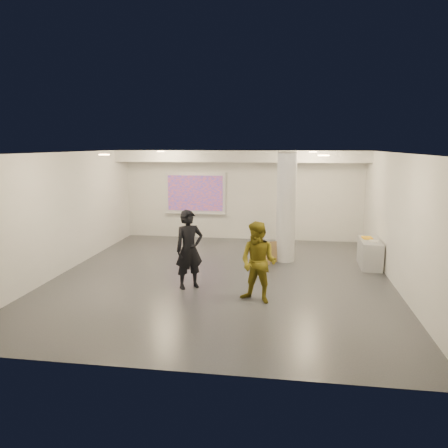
% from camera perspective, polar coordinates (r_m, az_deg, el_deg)
% --- Properties ---
extents(floor, '(8.00, 9.00, 0.01)m').
position_cam_1_polar(floor, '(10.68, -0.32, -6.99)').
color(floor, '#393C41').
rests_on(floor, ground).
extents(ceiling, '(8.00, 9.00, 0.01)m').
position_cam_1_polar(ceiling, '(10.20, -0.34, 9.31)').
color(ceiling, silver).
rests_on(ceiling, floor).
extents(wall_back, '(8.00, 0.01, 3.00)m').
position_cam_1_polar(wall_back, '(14.76, 2.37, 3.79)').
color(wall_back, silver).
rests_on(wall_back, floor).
extents(wall_front, '(8.00, 0.01, 3.00)m').
position_cam_1_polar(wall_front, '(6.03, -6.96, -5.95)').
color(wall_front, silver).
rests_on(wall_front, floor).
extents(wall_left, '(0.01, 9.00, 3.00)m').
position_cam_1_polar(wall_left, '(11.64, -20.19, 1.39)').
color(wall_left, silver).
rests_on(wall_left, floor).
extents(wall_right, '(0.01, 9.00, 3.00)m').
position_cam_1_polar(wall_right, '(10.50, 21.78, 0.37)').
color(wall_right, silver).
rests_on(wall_right, floor).
extents(soffit_band, '(8.00, 1.10, 0.36)m').
position_cam_1_polar(soffit_band, '(14.12, 2.17, 8.87)').
color(soffit_band, silver).
rests_on(soffit_band, ceiling).
extents(downlight_nw, '(0.22, 0.22, 0.02)m').
position_cam_1_polar(downlight_nw, '(13.13, -8.27, 9.35)').
color(downlight_nw, '#F8BC7B').
rests_on(downlight_nw, ceiling).
extents(downlight_ne, '(0.22, 0.22, 0.02)m').
position_cam_1_polar(downlight_ne, '(12.59, 11.54, 9.22)').
color(downlight_ne, '#F8BC7B').
rests_on(downlight_ne, ceiling).
extents(downlight_sw, '(0.22, 0.22, 0.02)m').
position_cam_1_polar(downlight_sw, '(9.37, -15.39, 8.73)').
color(downlight_sw, '#F8BC7B').
rests_on(downlight_sw, ceiling).
extents(downlight_se, '(0.22, 0.22, 0.02)m').
position_cam_1_polar(downlight_se, '(8.60, 12.87, 8.73)').
color(downlight_se, '#F8BC7B').
rests_on(downlight_se, ceiling).
extents(column, '(0.52, 0.52, 3.00)m').
position_cam_1_polar(column, '(11.99, 8.11, 2.17)').
color(column, silver).
rests_on(column, floor).
extents(projection_screen, '(2.10, 0.13, 1.42)m').
position_cam_1_polar(projection_screen, '(14.96, -3.77, 3.97)').
color(projection_screen, silver).
rests_on(projection_screen, wall_back).
extents(credenza, '(0.55, 1.24, 0.71)m').
position_cam_1_polar(credenza, '(12.15, 18.51, -3.66)').
color(credenza, '#A0A3A6').
rests_on(credenza, floor).
extents(papers_stack, '(0.30, 0.34, 0.02)m').
position_cam_1_polar(papers_stack, '(11.94, 18.96, -2.11)').
color(papers_stack, silver).
rests_on(papers_stack, credenza).
extents(postit_pad, '(0.27, 0.35, 0.03)m').
position_cam_1_polar(postit_pad, '(12.26, 18.19, -1.72)').
color(postit_pad, yellow).
rests_on(postit_pad, credenza).
extents(cardboard_back, '(0.52, 0.30, 0.57)m').
position_cam_1_polar(cardboard_back, '(12.06, 6.35, -3.62)').
color(cardboard_back, olive).
rests_on(cardboard_back, floor).
extents(cardboard_front, '(0.56, 0.33, 0.58)m').
position_cam_1_polar(cardboard_front, '(11.76, 4.68, -3.95)').
color(cardboard_front, olive).
rests_on(cardboard_front, floor).
extents(woman, '(0.77, 0.71, 1.77)m').
position_cam_1_polar(woman, '(9.75, -4.57, -3.33)').
color(woman, black).
rests_on(woman, floor).
extents(man, '(0.98, 0.88, 1.66)m').
position_cam_1_polar(man, '(8.89, 4.52, -5.03)').
color(man, olive).
rests_on(man, floor).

